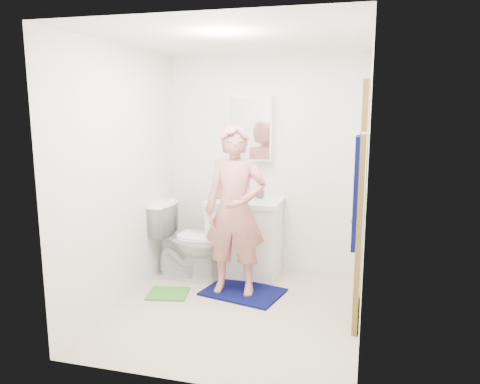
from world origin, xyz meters
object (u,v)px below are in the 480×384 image
vanity_cabinet (245,239)px  soap_dispenser (218,189)px  medicine_cabinet (250,128)px  man (235,211)px  toilet (190,240)px  toothbrush_cup (260,194)px  towel (356,193)px

vanity_cabinet → soap_dispenser: (-0.30, -0.03, 0.55)m
soap_dispenser → medicine_cabinet: bearing=40.5°
vanity_cabinet → man: size_ratio=0.48×
toilet → man: 0.79m
medicine_cabinet → toothbrush_cup: medicine_cabinet is taller
towel → soap_dispenser: towel is taller
toothbrush_cup → man: bearing=-98.6°
towel → man: bearing=141.0°
medicine_cabinet → toothbrush_cup: (0.14, -0.14, -0.71)m
towel → soap_dispenser: (-1.48, 1.45, -0.30)m
towel → toilet: (-1.73, 1.23, -0.83)m
medicine_cabinet → man: 1.09m
towel → toilet: size_ratio=0.96×
medicine_cabinet → soap_dispenser: size_ratio=3.34×
vanity_cabinet → towel: (1.18, -1.48, 0.85)m
toilet → medicine_cabinet: bearing=-46.7°
towel → soap_dispenser: 2.10m
toilet → toothbrush_cup: toothbrush_cup is taller
toilet → toothbrush_cup: size_ratio=7.71×
towel → toothbrush_cup: (-1.04, 1.57, -0.36)m
soap_dispenser → man: 0.64m
towel → toothbrush_cup: bearing=123.5°
toilet → towel: bearing=-123.6°
medicine_cabinet → towel: medicine_cabinet is taller
vanity_cabinet → towel: size_ratio=1.00×
towel → man: man is taller
soap_dispenser → toothbrush_cup: size_ratio=1.93×
vanity_cabinet → towel: towel is taller
medicine_cabinet → toilet: size_ratio=0.84×
vanity_cabinet → toothbrush_cup: bearing=30.2°
toilet → man: man is taller
towel → soap_dispenser: size_ratio=3.82×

